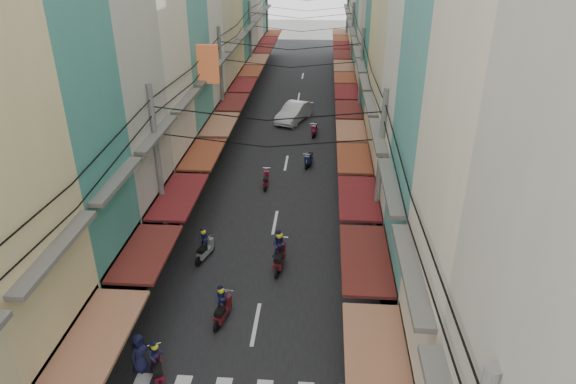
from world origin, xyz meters
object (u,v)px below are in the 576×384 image
at_px(traffic_sign, 398,246).
at_px(market_umbrella, 414,319).
at_px(white_car, 294,121).
at_px(bicycle, 448,352).

bearing_deg(traffic_sign, market_umbrella, -90.73).
bearing_deg(white_car, market_umbrella, -57.72).
bearing_deg(bicycle, white_car, 14.46).
xyz_separation_m(bicycle, market_umbrella, (-1.59, -0.93, 2.26)).
bearing_deg(market_umbrella, white_car, 101.87).
height_order(bicycle, market_umbrella, market_umbrella).
xyz_separation_m(bicycle, traffic_sign, (-1.53, 4.00, 1.98)).
relative_size(white_car, bicycle, 3.08).
bearing_deg(white_car, traffic_sign, -54.99).
bearing_deg(market_umbrella, traffic_sign, 89.27).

